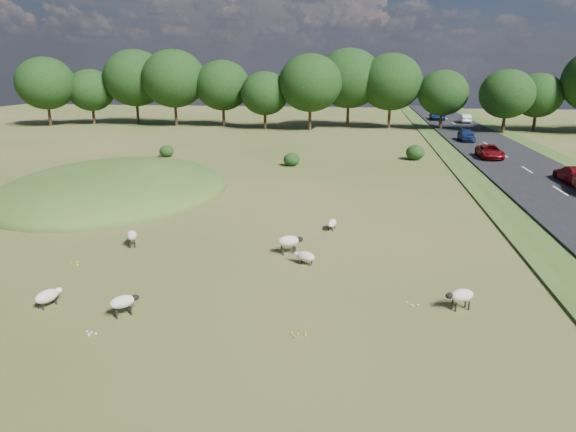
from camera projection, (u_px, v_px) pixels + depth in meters
The scene contains 18 objects.
ground at pixel (292, 175), 43.52m from camera, with size 160.00×160.00×0.00m, color #3F5B1C.
mound at pixel (116, 192), 37.62m from camera, with size 16.00×20.00×4.00m, color #33561E.
road at pixel (509, 159), 50.16m from camera, with size 8.00×150.00×0.25m, color black.
treeline at pixel (319, 83), 75.53m from camera, with size 96.28×14.66×11.70m.
shrubs at pixel (319, 154), 50.02m from camera, with size 26.53×6.72×1.49m.
sheep_0 at pixel (305, 256), 23.52m from camera, with size 1.12×0.77×0.62m.
sheep_1 at pixel (332, 223), 28.59m from camera, with size 0.61×1.07×0.60m.
sheep_2 at pixel (132, 235), 25.91m from camera, with size 0.87×1.16×0.82m.
sheep_3 at pixel (123, 302), 18.56m from camera, with size 1.02×1.01×0.79m.
sheep_4 at pixel (461, 295), 19.04m from camera, with size 1.18×0.81×0.82m.
sheep_5 at pixel (48, 296), 19.35m from camera, with size 0.82×1.19×0.66m.
sheep_6 at pixel (289, 241), 24.79m from camera, with size 1.33×0.95×0.93m.
car_1 at pixel (465, 118), 82.90m from camera, with size 1.44×4.13×1.36m, color white.
car_2 at pixel (572, 174), 39.54m from camera, with size 1.72×4.24×1.23m, color maroon.
car_4 at pixel (446, 109), 103.53m from camera, with size 1.88×4.61×1.34m, color silver.
car_5 at pixel (490, 152), 50.06m from camera, with size 2.10×4.55×1.26m, color maroon.
car_6 at pixel (437, 116), 87.50m from camera, with size 2.25×4.87×1.35m, color navy.
car_7 at pixel (466, 135), 61.95m from camera, with size 1.70×4.22×1.44m, color navy.
Camera 1 is at (5.93, -22.38, 8.68)m, focal length 32.00 mm.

